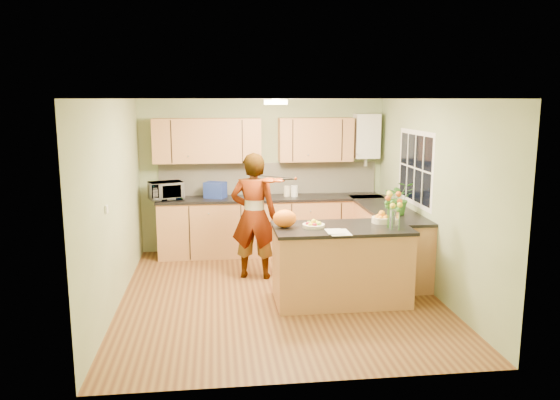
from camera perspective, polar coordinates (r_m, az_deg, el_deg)
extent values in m
plane|color=#5B321A|center=(7.18, -0.14, -9.85)|extent=(4.50, 4.50, 0.00)
cube|color=white|center=(6.73, -0.15, 10.52)|extent=(4.00, 4.50, 0.02)
cube|color=gray|center=(9.06, -1.80, 2.58)|extent=(4.00, 0.02, 2.50)
cube|color=gray|center=(4.68, 3.07, -4.98)|extent=(4.00, 0.02, 2.50)
cube|color=gray|center=(6.91, -16.85, -0.35)|extent=(0.02, 4.50, 2.50)
cube|color=gray|center=(7.35, 15.53, 0.34)|extent=(0.02, 4.50, 2.50)
cube|color=#BE7E4C|center=(8.92, -0.96, -2.77)|extent=(3.60, 0.60, 0.90)
cube|color=black|center=(8.82, -0.97, 0.19)|extent=(3.64, 0.62, 0.04)
cube|color=#BE7E4C|center=(8.20, 11.07, -4.17)|extent=(0.60, 2.20, 0.90)
cube|color=black|center=(8.09, 11.12, -0.95)|extent=(0.62, 2.24, 0.04)
cube|color=beige|center=(9.06, -1.16, 2.26)|extent=(3.60, 0.02, 0.52)
cube|color=#BE7E4C|center=(8.79, -7.61, 6.18)|extent=(1.70, 0.34, 0.70)
cube|color=#BE7E4C|center=(8.94, 3.74, 6.32)|extent=(1.20, 0.34, 0.70)
cube|color=white|center=(9.14, 9.01, 6.62)|extent=(0.40, 0.30, 0.72)
cylinder|color=silver|center=(9.18, 8.94, 4.13)|extent=(0.06, 0.06, 0.20)
cube|color=white|center=(7.86, 13.95, 3.26)|extent=(0.01, 1.30, 1.05)
cube|color=black|center=(7.85, 13.92, 3.26)|extent=(0.01, 1.18, 0.92)
cube|color=white|center=(6.32, -17.66, -0.92)|extent=(0.02, 0.09, 0.09)
cylinder|color=#FFEABF|center=(7.03, -0.44, 10.20)|extent=(0.30, 0.30, 0.06)
cylinder|color=white|center=(7.03, -0.44, 10.44)|extent=(0.10, 0.10, 0.02)
cube|color=#BE7E4C|center=(6.87, 6.38, -6.84)|extent=(1.63, 0.81, 0.92)
cube|color=black|center=(6.74, 6.46, -2.95)|extent=(1.67, 0.86, 0.04)
cylinder|color=beige|center=(6.66, 3.53, -2.70)|extent=(0.27, 0.27, 0.04)
cylinder|color=beige|center=(7.01, 10.57, -2.06)|extent=(0.25, 0.25, 0.07)
cylinder|color=silver|center=(6.71, 11.84, -2.00)|extent=(0.11, 0.11, 0.23)
ellipsoid|color=orange|center=(6.64, 0.49, -1.95)|extent=(0.31, 0.27, 0.22)
cube|color=white|center=(6.43, 6.21, -3.36)|extent=(0.24, 0.33, 0.01)
imported|color=tan|center=(7.63, -2.75, -1.68)|extent=(0.73, 0.57, 1.78)
imported|color=white|center=(8.75, -11.83, 0.96)|extent=(0.59, 0.49, 0.28)
cube|color=navy|center=(8.79, -6.78, 1.05)|extent=(0.39, 0.34, 0.25)
cylinder|color=silver|center=(8.82, -2.42, 0.99)|extent=(0.15, 0.15, 0.20)
sphere|color=black|center=(8.80, -2.42, 1.88)|extent=(0.07, 0.07, 0.07)
cylinder|color=beige|center=(8.87, 0.73, 0.93)|extent=(0.11, 0.11, 0.17)
cylinder|color=white|center=(8.84, 1.51, 0.94)|extent=(0.14, 0.14, 0.18)
imported|color=#397627|center=(7.62, 12.31, 0.23)|extent=(0.47, 0.43, 0.46)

